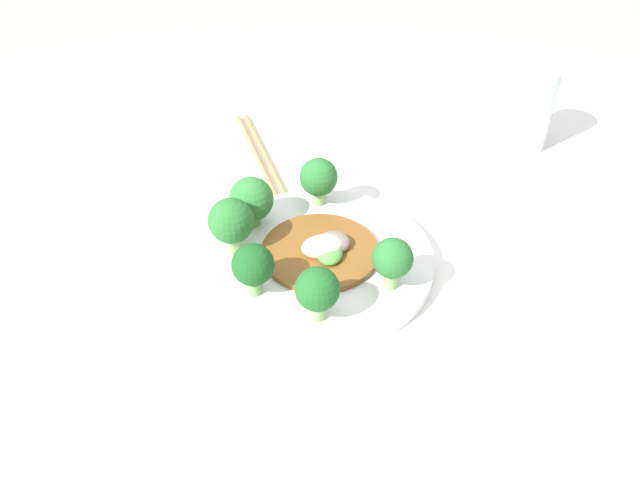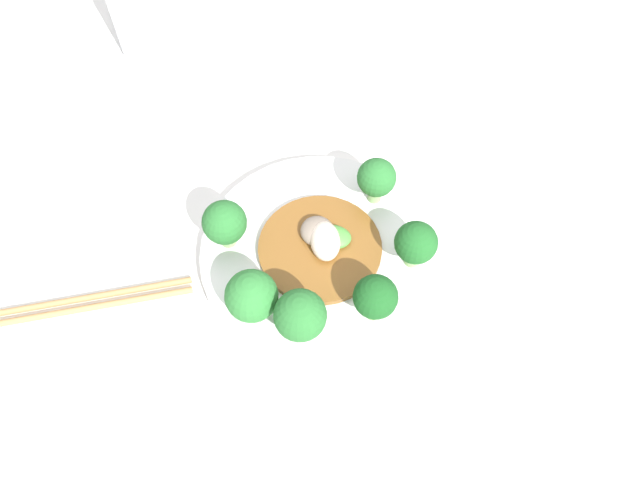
{
  "view_description": "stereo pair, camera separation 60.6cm",
  "coord_description": "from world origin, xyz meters",
  "px_view_note": "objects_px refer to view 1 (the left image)",
  "views": [
    {
      "loc": [
        -0.4,
        -0.34,
        1.22
      ],
      "look_at": [
        -0.01,
        0.02,
        0.79
      ],
      "focal_mm": 35.0,
      "sensor_mm": 36.0,
      "label": 1
    },
    {
      "loc": [
        -0.28,
        0.24,
        1.34
      ],
      "look_at": [
        -0.01,
        0.02,
        0.79
      ],
      "focal_mm": 35.0,
      "sensor_mm": 36.0,
      "label": 2
    }
  ],
  "objects_px": {
    "broccoli_south": "(394,258)",
    "drinking_glass": "(526,107)",
    "chopsticks": "(260,153)",
    "broccoli_northwest": "(231,222)",
    "broccoli_southwest": "(317,290)",
    "stirfry_center": "(323,250)",
    "plate": "(320,260)",
    "broccoli_north": "(251,200)",
    "broccoli_west": "(253,266)",
    "broccoli_northeast": "(319,178)"
  },
  "relations": [
    {
      "from": "broccoli_north",
      "to": "broccoli_south",
      "type": "xyz_separation_m",
      "value": [
        0.03,
        -0.19,
        0.0
      ]
    },
    {
      "from": "plate",
      "to": "drinking_glass",
      "type": "height_order",
      "value": "drinking_glass"
    },
    {
      "from": "broccoli_southwest",
      "to": "drinking_glass",
      "type": "bearing_deg",
      "value": 5.46
    },
    {
      "from": "broccoli_south",
      "to": "drinking_glass",
      "type": "distance_m",
      "value": 0.39
    },
    {
      "from": "plate",
      "to": "drinking_glass",
      "type": "xyz_separation_m",
      "value": [
        0.4,
        -0.02,
        0.05
      ]
    },
    {
      "from": "stirfry_center",
      "to": "chopsticks",
      "type": "bearing_deg",
      "value": 64.37
    },
    {
      "from": "broccoli_northeast",
      "to": "chopsticks",
      "type": "height_order",
      "value": "broccoli_northeast"
    },
    {
      "from": "broccoli_south",
      "to": "drinking_glass",
      "type": "height_order",
      "value": "drinking_glass"
    },
    {
      "from": "broccoli_northwest",
      "to": "drinking_glass",
      "type": "distance_m",
      "value": 0.47
    },
    {
      "from": "broccoli_northeast",
      "to": "broccoli_south",
      "type": "height_order",
      "value": "broccoli_northeast"
    },
    {
      "from": "broccoli_north",
      "to": "broccoli_south",
      "type": "height_order",
      "value": "broccoli_north"
    },
    {
      "from": "plate",
      "to": "broccoli_northeast",
      "type": "distance_m",
      "value": 0.11
    },
    {
      "from": "chopsticks",
      "to": "broccoli_south",
      "type": "bearing_deg",
      "value": -106.92
    },
    {
      "from": "broccoli_northwest",
      "to": "drinking_glass",
      "type": "height_order",
      "value": "drinking_glass"
    },
    {
      "from": "broccoli_southwest",
      "to": "broccoli_north",
      "type": "bearing_deg",
      "value": 70.52
    },
    {
      "from": "stirfry_center",
      "to": "broccoli_south",
      "type": "bearing_deg",
      "value": -80.5
    },
    {
      "from": "broccoli_southwest",
      "to": "stirfry_center",
      "type": "height_order",
      "value": "broccoli_southwest"
    },
    {
      "from": "broccoli_northeast",
      "to": "broccoli_southwest",
      "type": "bearing_deg",
      "value": -136.3
    },
    {
      "from": "broccoli_southwest",
      "to": "broccoli_south",
      "type": "bearing_deg",
      "value": -15.17
    },
    {
      "from": "broccoli_northwest",
      "to": "broccoli_west",
      "type": "bearing_deg",
      "value": -112.84
    },
    {
      "from": "broccoli_southwest",
      "to": "broccoli_west",
      "type": "bearing_deg",
      "value": 105.05
    },
    {
      "from": "drinking_glass",
      "to": "chopsticks",
      "type": "distance_m",
      "value": 0.38
    },
    {
      "from": "stirfry_center",
      "to": "chopsticks",
      "type": "distance_m",
      "value": 0.26
    },
    {
      "from": "broccoli_southwest",
      "to": "stirfry_center",
      "type": "xyz_separation_m",
      "value": [
        0.07,
        0.06,
        -0.03
      ]
    },
    {
      "from": "broccoli_southwest",
      "to": "broccoli_northeast",
      "type": "xyz_separation_m",
      "value": [
        0.14,
        0.13,
        -0.0
      ]
    },
    {
      "from": "broccoli_west",
      "to": "chopsticks",
      "type": "relative_size",
      "value": 0.28
    },
    {
      "from": "broccoli_southwest",
      "to": "broccoli_south",
      "type": "xyz_separation_m",
      "value": [
        0.09,
        -0.02,
        0.0
      ]
    },
    {
      "from": "plate",
      "to": "chopsticks",
      "type": "bearing_deg",
      "value": 63.81
    },
    {
      "from": "broccoli_south",
      "to": "drinking_glass",
      "type": "xyz_separation_m",
      "value": [
        0.38,
        0.07,
        0.01
      ]
    },
    {
      "from": "broccoli_northwest",
      "to": "drinking_glass",
      "type": "relative_size",
      "value": 0.56
    },
    {
      "from": "plate",
      "to": "chopsticks",
      "type": "height_order",
      "value": "plate"
    },
    {
      "from": "broccoli_north",
      "to": "broccoli_northwest",
      "type": "relative_size",
      "value": 0.92
    },
    {
      "from": "broccoli_west",
      "to": "chopsticks",
      "type": "xyz_separation_m",
      "value": [
        0.2,
        0.22,
        -0.05
      ]
    },
    {
      "from": "plate",
      "to": "stirfry_center",
      "type": "xyz_separation_m",
      "value": [
        0.0,
        -0.0,
        0.02
      ]
    },
    {
      "from": "broccoli_southwest",
      "to": "drinking_glass",
      "type": "distance_m",
      "value": 0.47
    },
    {
      "from": "plate",
      "to": "broccoli_northwest",
      "type": "distance_m",
      "value": 0.11
    },
    {
      "from": "broccoli_northeast",
      "to": "drinking_glass",
      "type": "height_order",
      "value": "drinking_glass"
    },
    {
      "from": "drinking_glass",
      "to": "broccoli_west",
      "type": "bearing_deg",
      "value": 176.9
    },
    {
      "from": "broccoli_west",
      "to": "broccoli_south",
      "type": "height_order",
      "value": "same"
    },
    {
      "from": "plate",
      "to": "broccoli_northwest",
      "type": "height_order",
      "value": "broccoli_northwest"
    },
    {
      "from": "chopsticks",
      "to": "broccoli_northwest",
      "type": "bearing_deg",
      "value": -138.56
    },
    {
      "from": "plate",
      "to": "chopsticks",
      "type": "xyz_separation_m",
      "value": [
        0.11,
        0.23,
        -0.01
      ]
    },
    {
      "from": "plate",
      "to": "stirfry_center",
      "type": "bearing_deg",
      "value": -68.18
    },
    {
      "from": "broccoli_west",
      "to": "stirfry_center",
      "type": "bearing_deg",
      "value": -5.62
    },
    {
      "from": "drinking_glass",
      "to": "broccoli_northwest",
      "type": "bearing_deg",
      "value": 168.37
    },
    {
      "from": "broccoli_north",
      "to": "drinking_glass",
      "type": "relative_size",
      "value": 0.52
    },
    {
      "from": "broccoli_southwest",
      "to": "stirfry_center",
      "type": "distance_m",
      "value": 0.1
    },
    {
      "from": "broccoli_northwest",
      "to": "broccoli_northeast",
      "type": "xyz_separation_m",
      "value": [
        0.13,
        -0.01,
        -0.0
      ]
    },
    {
      "from": "broccoli_southwest",
      "to": "broccoli_northeast",
      "type": "bearing_deg",
      "value": 43.7
    },
    {
      "from": "broccoli_north",
      "to": "broccoli_south",
      "type": "distance_m",
      "value": 0.19
    }
  ]
}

